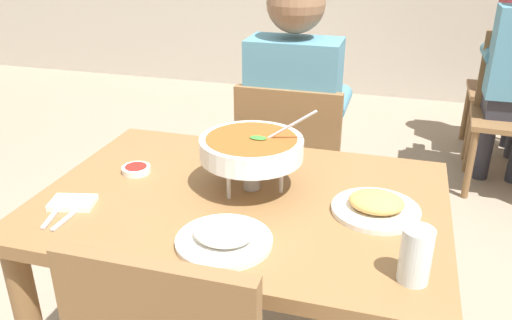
% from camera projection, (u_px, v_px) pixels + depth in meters
% --- Properties ---
extents(dining_table_main, '(1.16, 0.81, 0.75)m').
position_uv_depth(dining_table_main, '(242.00, 232.00, 1.56)').
color(dining_table_main, brown).
rests_on(dining_table_main, ground_plane).
extents(chair_diner_main, '(0.44, 0.44, 0.90)m').
position_uv_depth(chair_diner_main, '(291.00, 171.00, 2.21)').
color(chair_diner_main, brown).
rests_on(chair_diner_main, ground_plane).
extents(diner_main, '(0.40, 0.45, 1.31)m').
position_uv_depth(diner_main, '(295.00, 116.00, 2.14)').
color(diner_main, '#2D2D38').
rests_on(diner_main, ground_plane).
extents(curry_bowl, '(0.33, 0.30, 0.26)m').
position_uv_depth(curry_bowl, '(252.00, 148.00, 1.50)').
color(curry_bowl, silver).
rests_on(curry_bowl, dining_table_main).
extents(rice_plate, '(0.24, 0.24, 0.06)m').
position_uv_depth(rice_plate, '(224.00, 237.00, 1.28)').
color(rice_plate, white).
rests_on(rice_plate, dining_table_main).
extents(appetizer_plate, '(0.24, 0.24, 0.06)m').
position_uv_depth(appetizer_plate, '(376.00, 206.00, 1.42)').
color(appetizer_plate, white).
rests_on(appetizer_plate, dining_table_main).
extents(sauce_dish, '(0.09, 0.09, 0.02)m').
position_uv_depth(sauce_dish, '(136.00, 169.00, 1.65)').
color(sauce_dish, white).
rests_on(sauce_dish, dining_table_main).
extents(napkin_folded, '(0.14, 0.11, 0.02)m').
position_uv_depth(napkin_folded, '(73.00, 203.00, 1.46)').
color(napkin_folded, white).
rests_on(napkin_folded, dining_table_main).
extents(fork_utensil, '(0.05, 0.17, 0.01)m').
position_uv_depth(fork_utensil, '(56.00, 212.00, 1.42)').
color(fork_utensil, silver).
rests_on(fork_utensil, dining_table_main).
extents(spoon_utensil, '(0.01, 0.17, 0.01)m').
position_uv_depth(spoon_utensil, '(72.00, 214.00, 1.41)').
color(spoon_utensil, silver).
rests_on(spoon_utensil, dining_table_main).
extents(drink_glass, '(0.07, 0.07, 0.13)m').
position_uv_depth(drink_glass, '(415.00, 258.00, 1.13)').
color(drink_glass, silver).
rests_on(drink_glass, dining_table_main).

